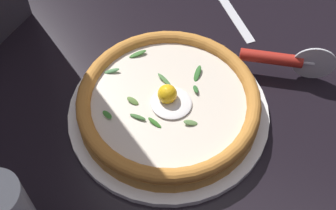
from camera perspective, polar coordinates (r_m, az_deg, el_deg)
The scene contains 4 objects.
ground_plane at distance 0.79m, azimuth 0.52°, elevation -1.94°, with size 2.40×2.40×0.03m, color black.
pizza_plate at distance 0.78m, azimuth 0.00°, elevation -1.12°, with size 0.34×0.34×0.01m, color white.
pizza at distance 0.75m, azimuth -0.00°, elevation 0.12°, with size 0.30×0.30×0.06m.
pizza_cutter at distance 0.83m, azimuth 13.96°, elevation 5.51°, with size 0.17×0.04×0.08m.
Camera 1 is at (0.14, -0.42, 0.65)m, focal length 49.10 mm.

